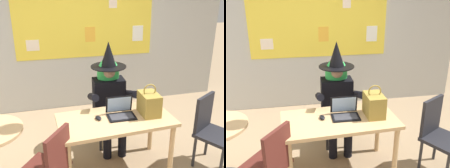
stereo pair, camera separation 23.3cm
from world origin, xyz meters
The scene contains 9 objects.
wall_back_bulletin centered at (0.00, 2.01, 1.50)m, with size 5.24×2.19×2.99m.
desk_main centered at (-0.01, 0.01, 0.62)m, with size 1.34×0.74×0.71m.
chair_at_desk centered at (0.07, 0.71, 0.50)m, with size 0.43×0.43×0.90m.
person_costumed centered at (0.07, 0.59, 0.80)m, with size 0.61×0.71×1.48m.
laptop centered at (0.06, 0.06, 0.76)m, with size 0.32×0.25×0.22m.
computer_mouse centered at (-0.21, 0.04, 0.73)m, with size 0.06×0.10×0.03m, color black.
handbag centered at (0.40, 0.02, 0.85)m, with size 0.20×0.30×0.38m.
chair_spare_by_window centered at (-0.78, -0.36, 0.49)m, with size 0.59×0.59×0.89m.
chair_extra_corner centered at (1.14, -0.16, 0.52)m, with size 0.57×0.57×0.91m.
Camera 1 is at (-0.72, -2.51, 2.12)m, focal length 41.39 mm.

